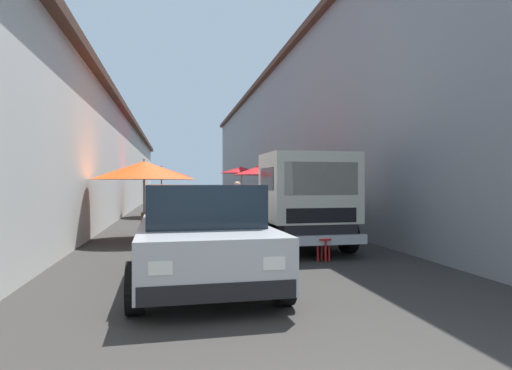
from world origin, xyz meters
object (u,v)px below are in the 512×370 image
Objects in this scene: fruit_stall_far_right at (268,176)px; fruit_stall_mid_lane at (145,175)px; fruit_stall_near_right at (290,172)px; fruit_stall_far_left at (242,177)px; fruit_stall_near_left at (162,177)px; hatchback_car at (201,233)px; vendor_by_crates at (237,205)px; delivery_truck at (298,202)px; plastic_stool at (324,244)px.

fruit_stall_mid_lane is at bearing 128.55° from fruit_stall_far_right.
fruit_stall_far_left is at bearing -0.21° from fruit_stall_near_right.
fruit_stall_near_left is 13.03m from hatchback_car.
vendor_by_crates is at bearing 151.14° from fruit_stall_far_right.
fruit_stall_far_left is 9.39m from fruit_stall_near_right.
fruit_stall_mid_lane is 10.95m from fruit_stall_far_left.
hatchback_car is 3.68m from delivery_truck.
fruit_stall_near_right is at bearing -7.48° from plastic_stool.
fruit_stall_near_right is at bearing -81.04° from vendor_by_crates.
fruit_stall_far_right is at bearing -28.86° from vendor_by_crates.
fruit_stall_near_right is (-9.39, 0.03, 0.01)m from fruit_stall_far_left.
plastic_stool is (-3.79, -3.50, -1.34)m from fruit_stall_mid_lane.
fruit_stall_near_left reaches higher than vendor_by_crates.
vendor_by_crates is (2.80, 0.95, -0.18)m from delivery_truck.
fruit_stall_mid_lane is 0.54× the size of delivery_truck.
plastic_stool is (-4.28, -1.01, -0.53)m from vendor_by_crates.
vendor_by_crates is at bearing 18.69° from delivery_truck.
plastic_stool is at bearing 177.41° from fruit_stall_far_left.
vendor_by_crates is (5.64, -1.37, 0.12)m from hatchback_car.
fruit_stall_far_left is at bearing -11.14° from hatchback_car.
fruit_stall_near_right reaches higher than fruit_stall_far_right.
fruit_stall_far_left is at bearing -3.20° from delivery_truck.
delivery_truck is at bearing 167.77° from fruit_stall_near_right.
hatchback_car is 0.80× the size of delivery_truck.
hatchback_car is (-5.15, -1.12, -0.93)m from fruit_stall_mid_lane.
fruit_stall_near_right is 1.60× the size of vendor_by_crates.
fruit_stall_mid_lane is at bearing 101.20° from vendor_by_crates.
fruit_stall_far_right is 1.05× the size of fruit_stall_far_left.
fruit_stall_far_right is 7.08m from plastic_stool.
fruit_stall_far_left reaches higher than fruit_stall_near_left.
hatchback_car is at bearing -176.09° from fruit_stall_near_left.
fruit_stall_near_right reaches higher than delivery_truck.
fruit_stall_far_right is 0.62× the size of hatchback_car.
delivery_truck is at bearing -123.95° from fruit_stall_mid_lane.
fruit_stall_near_right is 4.80m from plastic_stool.
fruit_stall_near_left reaches higher than delivery_truck.
fruit_stall_mid_lane is 5.33m from plastic_stool.
hatchback_car is (-8.29, 2.83, -0.97)m from fruit_stall_far_right.
fruit_stall_near_right reaches higher than fruit_stall_far_left.
delivery_truck is (2.84, -2.31, 0.30)m from hatchback_car.
fruit_stall_far_right is at bearing -5.38° from delivery_truck.
fruit_stall_near_right is 6.69m from hatchback_car.
fruit_stall_mid_lane is at bearing 12.21° from hatchback_car.
hatchback_car is 9.11× the size of plastic_stool.
fruit_stall_mid_lane is at bearing 178.32° from fruit_stall_near_left.
fruit_stall_far_right reaches higher than delivery_truck.
fruit_stall_far_left reaches higher than fruit_stall_mid_lane.
fruit_stall_near_left reaches higher than fruit_stall_mid_lane.
fruit_stall_mid_lane is 2.66m from vendor_by_crates.
fruit_stall_near_left is at bearing 15.73° from plastic_stool.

